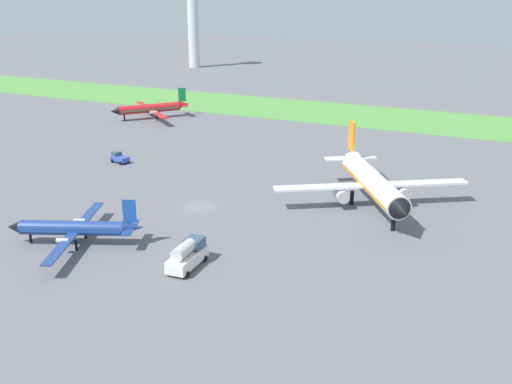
% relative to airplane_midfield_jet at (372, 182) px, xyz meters
% --- Properties ---
extents(ground_plane, '(600.00, 600.00, 0.00)m').
position_rel_airplane_midfield_jet_xyz_m(ground_plane, '(-23.13, -11.57, -3.75)').
color(ground_plane, slate).
extents(grass_taxiway_strip, '(360.00, 28.00, 0.08)m').
position_rel_airplane_midfield_jet_xyz_m(grass_taxiway_strip, '(-23.13, 64.65, -3.71)').
color(grass_taxiway_strip, '#549342').
rests_on(grass_taxiway_strip, ground_plane).
extents(airplane_midfield_jet, '(25.88, 25.92, 10.42)m').
position_rel_airplane_midfield_jet_xyz_m(airplane_midfield_jet, '(0.00, 0.00, 0.00)').
color(airplane_midfield_jet, white).
rests_on(airplane_midfield_jet, ground_plane).
extents(airplane_taxiing_turboprop, '(19.41, 17.33, 7.12)m').
position_rel_airplane_midfield_jet_xyz_m(airplane_taxiing_turboprop, '(-66.71, 38.61, -1.15)').
color(airplane_taxiing_turboprop, red).
rests_on(airplane_taxiing_turboprop, ground_plane).
extents(airplane_foreground_turboprop, '(16.78, 19.34, 6.15)m').
position_rel_airplane_midfield_jet_xyz_m(airplane_foreground_turboprop, '(-30.10, -30.21, -1.51)').
color(airplane_foreground_turboprop, navy).
rests_on(airplane_foreground_turboprop, ground_plane).
extents(pushback_tug_near_gate, '(3.94, 2.80, 1.95)m').
position_rel_airplane_midfield_jet_xyz_m(pushback_tug_near_gate, '(-48.79, 2.67, -2.84)').
color(pushback_tug_near_gate, '#334FB2').
rests_on(pushback_tug_near_gate, ground_plane).
extents(fuel_truck_midfield, '(2.98, 6.64, 3.29)m').
position_rel_airplane_midfield_jet_xyz_m(fuel_truck_midfield, '(-13.80, -29.67, -2.17)').
color(fuel_truck_midfield, white).
rests_on(fuel_truck_midfield, ground_plane).
extents(control_tower, '(8.00, 8.00, 39.17)m').
position_rel_airplane_midfield_jet_xyz_m(control_tower, '(-110.14, 131.27, 19.18)').
color(control_tower, silver).
rests_on(control_tower, ground_plane).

